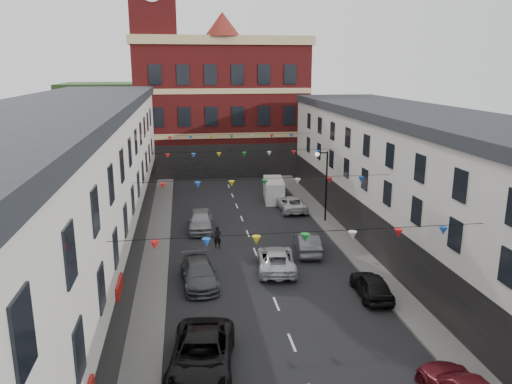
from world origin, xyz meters
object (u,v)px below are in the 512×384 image
street_lamp (324,177)px  pedestrian (218,237)px  car_right_d (372,285)px  car_right_e (307,243)px  car_left_d (199,273)px  car_left_c (201,356)px  white_van (274,190)px  moving_car (276,259)px  car_left_e (201,220)px  car_right_f (291,203)px

street_lamp → pedestrian: (-9.11, -4.81, -3.09)m
car_right_d → car_right_e: 7.50m
car_left_d → car_right_d: car_left_d is taller
pedestrian → car_left_c: bearing=-79.7°
white_van → pedestrian: size_ratio=2.85×
car_left_d → car_left_c: bearing=-95.7°
car_left_d → moving_car: size_ratio=0.97×
car_right_d → moving_car: moving_car is taller
car_left_d → car_right_e: bearing=24.0°
car_left_c → white_van: bearing=81.1°
car_right_e → car_left_c: bearing=65.5°
car_left_e → car_right_e: size_ratio=1.10×
street_lamp → white_van: 8.56m
car_left_d → car_right_f: 17.09m
car_left_e → white_van: 10.97m
car_left_c → pedestrian: 15.03m
car_right_d → car_left_d: bearing=-15.0°
street_lamp → car_right_d: 14.28m
car_left_e → pedestrian: pedestrian is taller
white_van → pedestrian: bearing=-111.0°
car_right_e → car_right_f: 10.54m
car_right_f → white_van: 3.84m
car_right_d → pedestrian: bearing=-45.5°
car_right_d → pedestrian: (-8.06, 9.06, 0.12)m
moving_car → car_left_c: bearing=70.2°
car_right_e → pedestrian: pedestrian is taller
street_lamp → moving_car: street_lamp is taller
street_lamp → car_right_e: (-2.95, -6.61, -3.20)m
car_left_d → moving_car: bearing=12.4°
street_lamp → car_right_e: bearing=-114.0°
car_left_e → car_right_d: 16.16m
car_left_c → moving_car: 11.68m
street_lamp → car_right_f: (-1.83, 3.86, -3.23)m
pedestrian → car_right_d: bearing=-31.3°
car_right_d → car_right_f: size_ratio=0.84×
moving_car → car_left_d: bearing=23.3°
car_left_e → car_right_f: car_left_e is taller
car_right_f → pedestrian: pedestrian is taller
street_lamp → pedestrian: bearing=-152.2°
street_lamp → white_van: (-2.75, 7.57, -2.88)m
street_lamp → car_right_e: street_lamp is taller
car_right_d → car_left_e: bearing=-52.9°
car_left_d → car_right_e: 8.76m
moving_car → white_van: bearing=-93.2°
car_right_d → pedestrian: size_ratio=2.48×
car_left_c → car_right_f: bearing=76.7°
car_left_d → car_right_f: size_ratio=1.01×
car_right_d → street_lamp: bearing=-91.5°
moving_car → white_van: 17.11m
car_left_c → white_van: 28.50m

